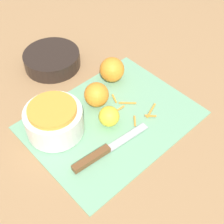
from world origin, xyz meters
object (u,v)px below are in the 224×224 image
object	(u,v)px
orange_left	(112,70)
knife	(99,154)
orange_right	(97,95)
bowl_dark	(52,60)
lemon	(109,116)
bowl_speckled	(54,120)

from	to	relation	value
orange_left	knife	bearing A→B (deg)	-139.37
orange_right	knife	bearing A→B (deg)	-129.38
bowl_dark	knife	xyz separation A→B (m)	(-0.13, -0.39, -0.01)
knife	lemon	bearing A→B (deg)	38.64
lemon	orange_left	bearing A→B (deg)	44.65
knife	orange_right	bearing A→B (deg)	55.31
orange_right	bowl_dark	bearing A→B (deg)	87.37
bowl_speckled	orange_right	size ratio (longest dim) A/B	2.15
bowl_dark	orange_right	size ratio (longest dim) A/B	2.55
knife	orange_right	size ratio (longest dim) A/B	3.33
bowl_speckled	orange_left	bearing A→B (deg)	10.72
orange_left	orange_right	xyz separation A→B (m)	(-0.11, -0.05, -0.00)
bowl_speckled	knife	xyz separation A→B (m)	(0.03, -0.15, -0.04)
bowl_speckled	lemon	bearing A→B (deg)	-33.65
knife	orange_right	xyz separation A→B (m)	(0.12, 0.15, 0.03)
bowl_dark	knife	world-z (taller)	bowl_dark
bowl_speckled	orange_right	distance (m)	0.15
bowl_speckled	bowl_dark	distance (m)	0.29
knife	orange_left	distance (m)	0.30
orange_right	lemon	distance (m)	0.09
orange_right	lemon	bearing A→B (deg)	-107.33
bowl_dark	knife	size ratio (longest dim) A/B	0.77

